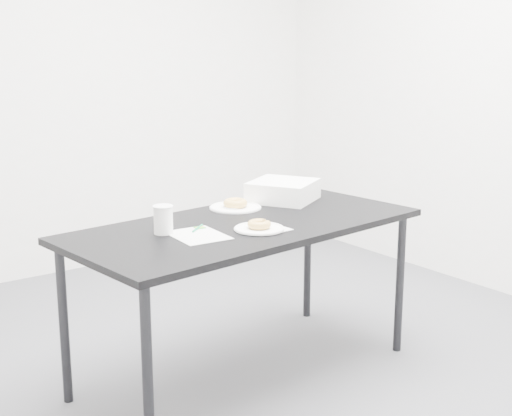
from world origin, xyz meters
TOP-DOWN VIEW (x-y plane):
  - floor at (0.00, 0.00)m, footprint 4.00×4.00m
  - wall_back at (0.00, 2.00)m, footprint 4.00×0.02m
  - wall_right at (2.00, 0.00)m, footprint 0.02×4.00m
  - table at (0.01, -0.04)m, footprint 1.71×0.93m
  - scorecard at (-0.28, -0.11)m, footprint 0.23×0.28m
  - logo_patch at (-0.21, -0.01)m, footprint 0.05×0.05m
  - pen at (-0.23, -0.02)m, footprint 0.10×0.08m
  - napkin at (0.02, -0.21)m, footprint 0.16×0.16m
  - plate_near at (-0.02, -0.19)m, footprint 0.22×0.22m
  - donut_near at (-0.02, -0.19)m, footprint 0.11×0.11m
  - plate_far at (0.14, 0.22)m, footprint 0.26×0.26m
  - donut_far at (0.14, 0.22)m, footprint 0.16×0.16m
  - coffee_cup at (-0.38, 0.01)m, footprint 0.08×0.08m
  - cup_lid at (0.13, 0.22)m, footprint 0.09×0.09m
  - bakery_box at (0.45, 0.22)m, footprint 0.42×0.42m

SIDE VIEW (x-z plane):
  - floor at x=0.00m, z-range 0.00..0.00m
  - table at x=0.01m, z-range 0.32..1.07m
  - scorecard at x=-0.28m, z-range 0.75..0.75m
  - napkin at x=0.02m, z-range 0.75..0.75m
  - logo_patch at x=-0.21m, z-range 0.75..0.75m
  - plate_far at x=0.14m, z-range 0.75..0.76m
  - plate_near at x=-0.02m, z-range 0.75..0.76m
  - pen at x=-0.23m, z-range 0.75..0.76m
  - cup_lid at x=0.13m, z-range 0.75..0.76m
  - donut_near at x=-0.02m, z-range 0.76..0.79m
  - donut_far at x=0.14m, z-range 0.76..0.80m
  - bakery_box at x=0.45m, z-range 0.75..0.85m
  - coffee_cup at x=-0.38m, z-range 0.75..0.87m
  - wall_back at x=0.00m, z-range 0.00..2.70m
  - wall_right at x=2.00m, z-range 0.00..2.70m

